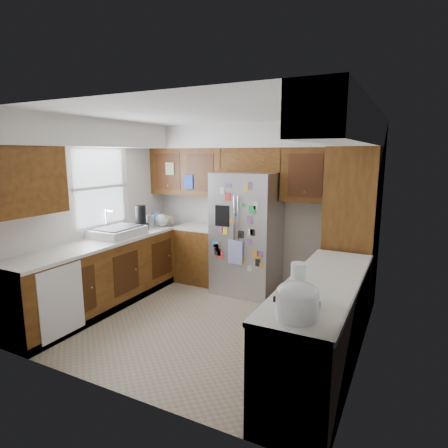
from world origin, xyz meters
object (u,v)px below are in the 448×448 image
Objects in this scene: fridge at (247,233)px; rice_cooker at (297,300)px; pantry at (352,232)px; paper_towel at (298,279)px.

fridge is 5.78× the size of rice_cooker.
pantry reaches higher than paper_towel.
fridge is 2.98m from rice_cooker.
rice_cooker is (1.50, -2.57, 0.16)m from fridge.
pantry is 2.52m from rice_cooker.
fridge is 6.53× the size of paper_towel.
fridge is 2.56m from paper_towel.
pantry is at bearing 89.99° from rice_cooker.
pantry is at bearing -2.05° from fridge.
pantry is 2.09m from paper_towel.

